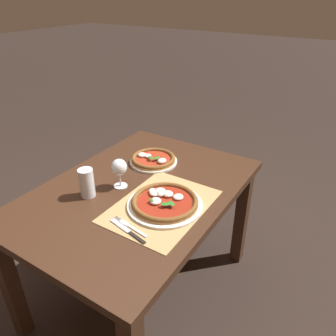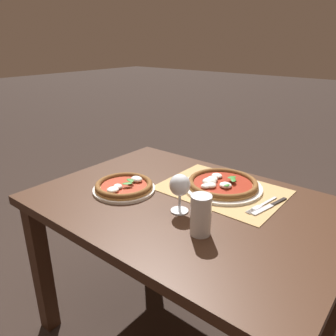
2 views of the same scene
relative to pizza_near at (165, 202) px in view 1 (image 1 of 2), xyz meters
name	(u,v)px [view 1 (image 1 of 2)]	position (x,y,z in m)	size (l,w,h in m)	color
ground_plane	(143,289)	(0.05, 0.20, -0.76)	(24.00, 24.00, 0.00)	black
dining_table	(139,206)	(0.05, 0.20, -0.13)	(1.24, 0.88, 0.74)	#382114
paper_placemat	(162,206)	(-0.01, 0.01, -0.02)	(0.53, 0.38, 0.00)	#A88451
pizza_near	(165,202)	(0.00, 0.00, 0.00)	(0.35, 0.35, 0.05)	silver
pizza_far	(153,159)	(0.33, 0.29, 0.00)	(0.27, 0.27, 0.05)	silver
wine_glass	(119,168)	(0.02, 0.28, 0.08)	(0.08, 0.08, 0.16)	silver
pint_glass	(87,183)	(-0.13, 0.36, 0.05)	(0.07, 0.07, 0.15)	silver
fork	(130,226)	(-0.21, 0.04, -0.02)	(0.05, 0.20, 0.00)	#B7B7BC
knife	(128,231)	(-0.24, 0.03, -0.02)	(0.06, 0.21, 0.01)	black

